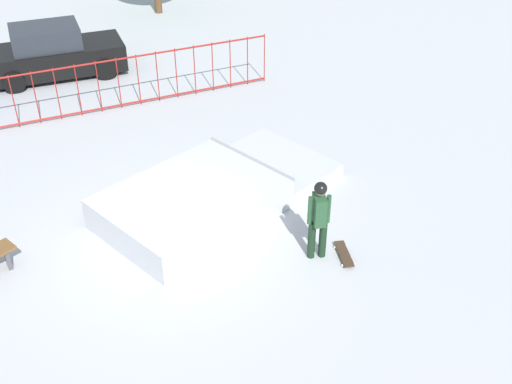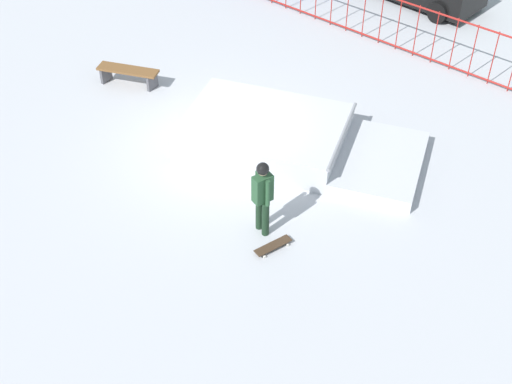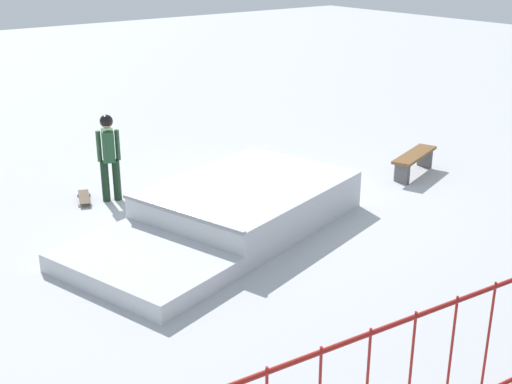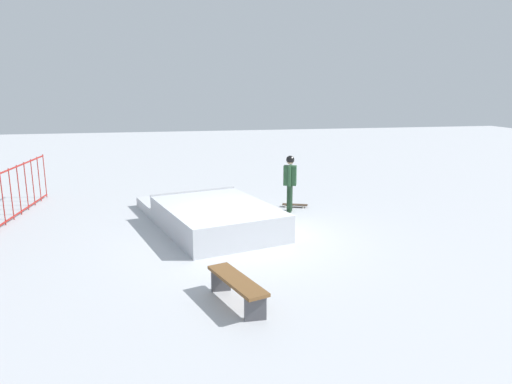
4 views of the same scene
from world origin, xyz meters
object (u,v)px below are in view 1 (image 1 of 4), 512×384
at_px(skateboard, 344,254).
at_px(parked_car_black, 54,53).
at_px(skater, 319,215).
at_px(skate_ramp, 208,196).

bearing_deg(skateboard, parked_car_black, -147.29).
relative_size(skater, parked_car_black, 0.40).
height_order(skater, skateboard, skater).
xyz_separation_m(skateboard, parked_car_black, (-2.42, 11.71, 0.65)).
distance_m(skateboard, parked_car_black, 11.98).
relative_size(skater, skateboard, 2.11).
bearing_deg(skater, parked_car_black, -148.01).
distance_m(skater, parked_car_black, 11.58).
bearing_deg(skateboard, skate_ramp, -130.19).
bearing_deg(skate_ramp, skater, -82.21).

